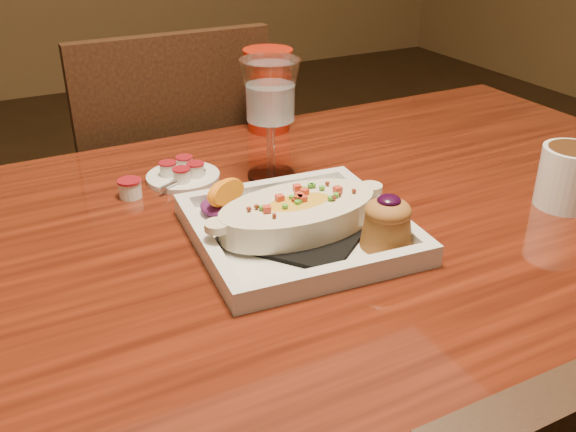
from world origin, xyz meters
name	(u,v)px	position (x,y,z in m)	size (l,w,h in m)	color
table	(296,293)	(0.00, 0.00, 0.65)	(1.50, 0.90, 0.75)	maroon
chair_far	(169,209)	(0.00, 0.63, 0.51)	(0.42, 0.42, 0.93)	black
plate	(305,221)	(0.00, -0.02, 0.78)	(0.30, 0.30, 0.08)	silver
coffee_mug	(570,174)	(0.40, -0.10, 0.80)	(0.12, 0.09, 0.09)	silver
goblet	(270,98)	(0.05, 0.19, 0.89)	(0.09, 0.09, 0.20)	silver
saucer	(183,174)	(-0.08, 0.25, 0.76)	(0.12, 0.12, 0.08)	silver
creamer_loose	(130,188)	(-0.17, 0.22, 0.76)	(0.04, 0.04, 0.03)	silver
red_tumbler	(268,91)	(0.15, 0.40, 0.83)	(0.09, 0.09, 0.16)	#AF1D0C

